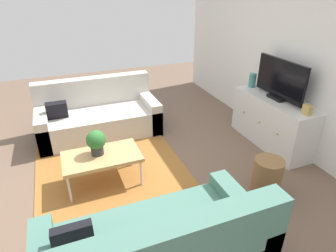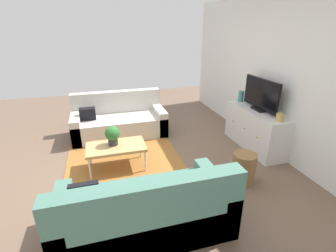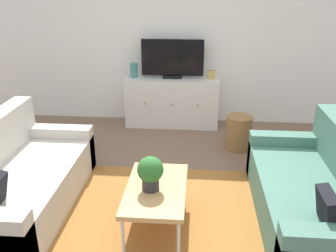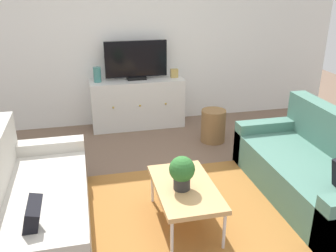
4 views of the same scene
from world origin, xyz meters
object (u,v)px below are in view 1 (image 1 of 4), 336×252
object	(u,v)px
wicker_basket	(267,177)
glass_vase	(252,80)
potted_plant	(96,142)
tv_console	(272,122)
mantel_clock	(307,110)
couch_left_side	(98,116)
coffee_table	(102,157)
flat_screen_tv	(280,80)

from	to	relation	value
wicker_basket	glass_vase	bearing A→B (deg)	151.86
potted_plant	glass_vase	bearing A→B (deg)	102.43
wicker_basket	tv_console	bearing A→B (deg)	139.22
mantel_clock	couch_left_side	bearing A→B (deg)	-129.25
potted_plant	wicker_basket	distance (m)	2.04
tv_console	coffee_table	bearing A→B (deg)	-89.11
tv_console	mantel_clock	distance (m)	0.72
glass_vase	mantel_clock	size ratio (longest dim) A/B	1.68
wicker_basket	coffee_table	bearing A→B (deg)	-117.17
potted_plant	glass_vase	size ratio (longest dim) A/B	1.43
flat_screen_tv	wicker_basket	world-z (taller)	flat_screen_tv
potted_plant	tv_console	xyz separation A→B (m)	(0.00, 2.59, -0.21)
tv_console	mantel_clock	bearing A→B (deg)	0.00
couch_left_side	glass_vase	xyz separation A→B (m)	(0.79, 2.37, 0.57)
tv_console	glass_vase	bearing A→B (deg)	180.00
couch_left_side	coffee_table	bearing A→B (deg)	-7.19
flat_screen_tv	glass_vase	size ratio (longest dim) A/B	4.18
coffee_table	tv_console	world-z (taller)	tv_console
couch_left_side	glass_vase	size ratio (longest dim) A/B	8.57
tv_console	mantel_clock	xyz separation A→B (m)	(0.57, 0.00, 0.43)
glass_vase	flat_screen_tv	bearing A→B (deg)	2.00
couch_left_side	flat_screen_tv	world-z (taller)	flat_screen_tv
potted_plant	wicker_basket	world-z (taller)	potted_plant
tv_console	flat_screen_tv	xyz separation A→B (m)	(0.00, 0.02, 0.65)
potted_plant	flat_screen_tv	distance (m)	2.64
glass_vase	wicker_basket	world-z (taller)	glass_vase
couch_left_side	potted_plant	distance (m)	1.41
mantel_clock	wicker_basket	size ratio (longest dim) A/B	0.29
coffee_table	tv_console	bearing A→B (deg)	90.89
couch_left_side	coffee_table	world-z (taller)	couch_left_side
couch_left_side	flat_screen_tv	xyz separation A→B (m)	(1.37, 2.39, 0.74)
couch_left_side	wicker_basket	xyz separation A→B (m)	(2.30, 1.57, -0.05)
potted_plant	glass_vase	world-z (taller)	glass_vase
coffee_table	glass_vase	bearing A→B (deg)	103.50
tv_console	flat_screen_tv	distance (m)	0.65
couch_left_side	wicker_basket	distance (m)	2.79
tv_console	mantel_clock	size ratio (longest dim) A/B	10.66
couch_left_side	coffee_table	distance (m)	1.42
mantel_clock	tv_console	bearing A→B (deg)	-180.00
potted_plant	wicker_basket	xyz separation A→B (m)	(0.94, 1.78, -0.35)
potted_plant	glass_vase	xyz separation A→B (m)	(-0.57, 2.59, 0.27)
coffee_table	wicker_basket	world-z (taller)	wicker_basket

